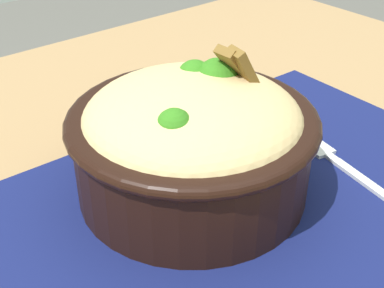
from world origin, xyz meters
name	(u,v)px	position (x,y,z in m)	size (l,w,h in m)	color
table	(192,255)	(0.00, 0.00, 0.67)	(1.06, 0.82, 0.75)	#99754C
placemat	(238,193)	(0.03, -0.03, 0.75)	(0.47, 0.30, 0.00)	#11194C
bowl	(192,138)	(0.00, 0.00, 0.80)	(0.22, 0.22, 0.13)	black
fork	(335,160)	(0.14, -0.05, 0.75)	(0.04, 0.13, 0.00)	silver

